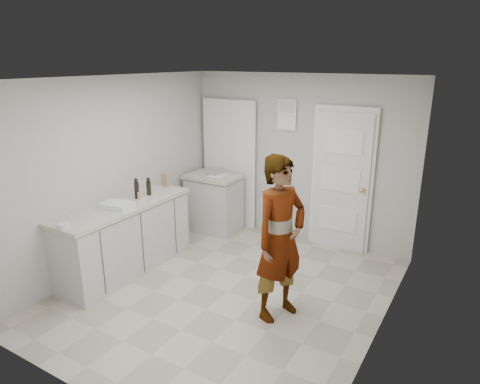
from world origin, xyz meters
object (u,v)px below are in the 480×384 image
Objects in this scene: person at (280,239)px; oil_cruet_a at (149,187)px; egg_bowl at (64,225)px; spice_jar at (140,196)px; cake_mix_box at (165,180)px; oil_cruet_b at (137,189)px; baking_dish at (117,205)px.

oil_cruet_a is (-2.14, 0.35, 0.15)m from person.
spice_jar is at bearing 89.77° from egg_bowl.
person is at bearing -14.12° from cake_mix_box.
oil_cruet_b is (-0.05, -0.00, 0.09)m from spice_jar.
oil_cruet_b is at bearing -80.23° from cake_mix_box.
cake_mix_box is 1.04m from baking_dish.
baking_dish is at bearing -89.33° from spice_jar.
person reaches higher than spice_jar.
oil_cruet_a is at bearing 93.92° from spice_jar.
egg_bowl is at bearing -89.65° from oil_cruet_a.
oil_cruet_a is (-0.01, 0.19, 0.07)m from spice_jar.
oil_cruet_a is at bearing 91.71° from baking_dish.
cake_mix_box reaches higher than spice_jar.
cake_mix_box is (-2.23, 0.79, 0.12)m from person.
spice_jar is 0.20m from oil_cruet_a.
cake_mix_box is at bearing 94.35° from oil_cruet_b.
spice_jar is 0.32× the size of oil_cruet_b.
baking_dish is at bearing -82.72° from oil_cruet_b.
egg_bowl is (0.01, -1.36, -0.09)m from oil_cruet_a.
baking_dish is (-2.13, -0.24, 0.06)m from person.
person reaches higher than oil_cruet_a.
cake_mix_box is at bearing 95.49° from baking_dish.
oil_cruet_a is at bearing 80.01° from oil_cruet_b.
egg_bowl is at bearing -87.94° from oil_cruet_b.
baking_dish is 3.18× the size of egg_bowl.
egg_bowl is at bearing -90.70° from baking_dish.
baking_dish is (0.02, -0.59, -0.09)m from oil_cruet_a.
person is at bearing 6.51° from baking_dish.
person is 2.36m from egg_bowl.
oil_cruet_b is (0.05, -0.63, 0.04)m from cake_mix_box.
baking_dish is at bearing 89.30° from egg_bowl.
oil_cruet_b is at bearing 92.06° from egg_bowl.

